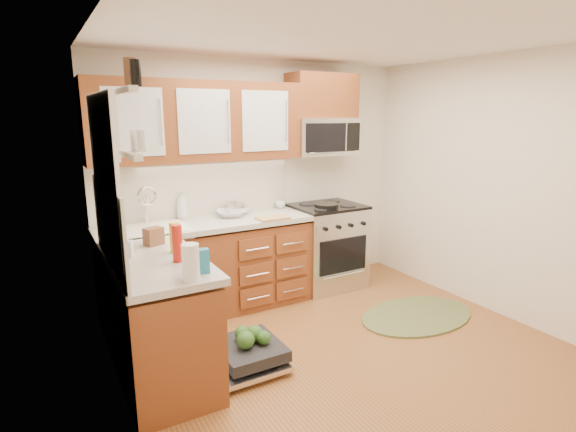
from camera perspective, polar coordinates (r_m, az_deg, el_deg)
floor at (r=3.90m, az=8.57°, el=-17.19°), size 3.50×3.50×0.00m
ceiling at (r=3.43m, az=10.06°, el=21.98°), size 3.50×3.50×0.00m
wall_back at (r=4.92m, az=-3.61°, el=4.69°), size 3.50×0.04×2.50m
wall_left at (r=2.74m, az=-20.62°, el=-2.64°), size 0.04×3.50×2.50m
wall_right at (r=4.74m, az=26.03°, el=3.11°), size 0.04×3.50×2.50m
base_cabinet_back at (r=4.57m, az=-10.03°, el=-6.77°), size 2.05×0.60×0.85m
base_cabinet_left at (r=3.57m, az=-16.11°, el=-12.92°), size 0.60×1.25×0.85m
countertop_back at (r=4.43m, az=-10.22°, el=-1.01°), size 2.07×0.64×0.05m
countertop_left at (r=3.39m, az=-16.44°, el=-5.63°), size 0.64×1.27×0.05m
backsplash_back at (r=4.64m, az=-11.60°, el=3.47°), size 2.05×0.02×0.57m
backsplash_left at (r=3.26m, az=-21.82°, el=-1.10°), size 0.02×1.25×0.57m
upper_cabinets at (r=4.43m, az=-11.33°, el=11.69°), size 2.05×0.35×0.75m
cabinet_over_mw at (r=5.06m, az=4.32°, el=14.95°), size 0.76×0.35×0.47m
range at (r=5.15m, az=4.91°, el=-3.79°), size 0.76×0.64×0.95m
microwave at (r=5.04m, az=4.40°, el=10.02°), size 0.76×0.38×0.40m
sink at (r=4.30m, az=-16.69°, el=-3.16°), size 0.62×0.50×0.26m
dishwasher at (r=3.69m, az=-5.54°, el=-17.24°), size 0.70×0.60×0.20m
window at (r=3.18m, az=-22.26°, el=4.76°), size 0.03×1.05×1.05m
window_blind at (r=3.16m, az=-22.31°, el=10.74°), size 0.02×0.96×0.40m
shelf_upper at (r=2.32m, az=-19.99°, el=14.73°), size 0.04×0.40×0.03m
shelf_lower at (r=2.32m, az=-19.42°, el=7.34°), size 0.04×0.40×0.03m
rug at (r=4.69m, az=16.06°, el=-12.04°), size 1.40×1.12×0.02m
skillet at (r=4.87m, az=4.90°, el=1.28°), size 0.30×0.30×0.05m
stock_pot at (r=4.69m, az=-6.68°, el=0.92°), size 0.25×0.25×0.12m
cutting_board at (r=4.46m, az=-1.96°, el=-0.25°), size 0.31×0.20×0.02m
canister at (r=4.65m, az=-7.15°, el=1.02°), size 0.12×0.12×0.15m
paper_towel_roll at (r=2.87m, az=-12.25°, el=-5.77°), size 0.13×0.13×0.24m
mustard_bottle at (r=3.47m, az=-14.20°, el=-2.66°), size 0.10×0.10×0.23m
red_bottle at (r=3.24m, az=-13.87°, el=-3.40°), size 0.08×0.08×0.27m
wooden_box at (r=3.73m, az=-16.70°, el=-2.48°), size 0.17×0.14×0.14m
blue_carton at (r=2.99m, az=-10.99°, el=-5.66°), size 0.11×0.07×0.16m
bowl_a at (r=4.59m, az=-7.27°, el=0.35°), size 0.35×0.35×0.07m
bowl_b at (r=4.70m, az=-6.38°, el=0.73°), size 0.31×0.31×0.08m
cup at (r=4.97m, az=-0.99°, el=1.51°), size 0.14×0.14×0.09m
soap_bottle_a at (r=4.57m, az=-13.33°, el=1.39°), size 0.14×0.14×0.28m
soap_bottle_b at (r=3.49m, az=-19.83°, el=-3.47°), size 0.10×0.10×0.17m
soap_bottle_c at (r=3.71m, az=-20.72°, el=-2.43°), size 0.19×0.19×0.19m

